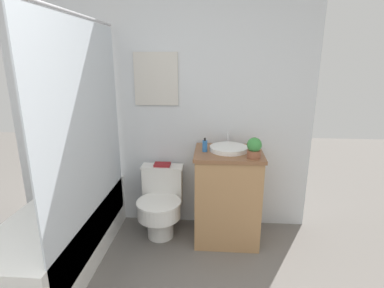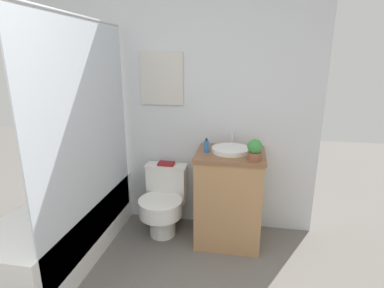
% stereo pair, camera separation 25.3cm
% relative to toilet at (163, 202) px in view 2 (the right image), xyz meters
% --- Properties ---
extents(wall_back, '(3.01, 0.07, 2.50)m').
position_rel_toilet_xyz_m(wall_back, '(-0.06, 0.30, 0.93)').
color(wall_back, silver).
rests_on(wall_back, ground_plane).
extents(shower_area, '(0.62, 1.55, 1.98)m').
position_rel_toilet_xyz_m(shower_area, '(-0.73, -0.50, -0.03)').
color(shower_area, white).
rests_on(shower_area, ground_plane).
extents(toilet, '(0.42, 0.53, 0.66)m').
position_rel_toilet_xyz_m(toilet, '(0.00, 0.00, 0.00)').
color(toilet, white).
rests_on(toilet, ground_plane).
extents(vanity, '(0.61, 0.53, 0.87)m').
position_rel_toilet_xyz_m(vanity, '(0.64, -0.01, 0.11)').
color(vanity, '#AD7F51').
rests_on(vanity, ground_plane).
extents(sink, '(0.34, 0.38, 0.13)m').
position_rel_toilet_xyz_m(sink, '(0.64, 0.01, 0.57)').
color(sink, white).
rests_on(sink, vanity).
extents(soap_bottle, '(0.05, 0.05, 0.13)m').
position_rel_toilet_xyz_m(soap_bottle, '(0.42, -0.03, 0.60)').
color(soap_bottle, '#2D6BB2').
rests_on(soap_bottle, vanity).
extents(potted_plant, '(0.12, 0.12, 0.18)m').
position_rel_toilet_xyz_m(potted_plant, '(0.84, -0.18, 0.63)').
color(potted_plant, brown).
rests_on(potted_plant, vanity).
extents(book_on_tank, '(0.16, 0.11, 0.02)m').
position_rel_toilet_xyz_m(book_on_tank, '(0.00, 0.14, 0.35)').
color(book_on_tank, maroon).
rests_on(book_on_tank, toilet).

